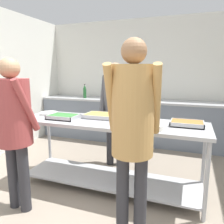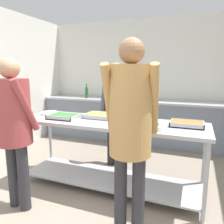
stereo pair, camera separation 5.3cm
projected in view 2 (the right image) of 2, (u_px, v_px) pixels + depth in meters
The scene contains 14 objects.
wall_rear at pixel (149, 80), 4.86m from camera, with size 4.78×0.06×2.65m.
wall_left at pixel (1, 82), 3.99m from camera, with size 0.06×3.85×2.65m.
back_counter at pixel (145, 121), 4.68m from camera, with size 4.62×0.65×0.92m.
serving_counter at pixel (109, 143), 2.82m from camera, with size 2.41×0.71×0.91m.
plate_stack at pixel (50, 113), 3.20m from camera, with size 0.26×0.26×0.04m.
serving_tray_greens at pixel (64, 117), 2.91m from camera, with size 0.39×0.27×0.05m.
serving_tray_vegetables at pixel (101, 116), 2.97m from camera, with size 0.41×0.33×0.05m.
sauce_pan at pixel (126, 123), 2.51m from camera, with size 0.44×0.30×0.07m.
broccoli_bowl at pixel (155, 127), 2.35m from camera, with size 0.18×0.18×0.09m.
serving_tray_roast at pixel (187, 124), 2.51m from camera, with size 0.37×0.27×0.05m.
guest_serving_left at pixel (14, 119), 2.31m from camera, with size 0.48×0.37×1.66m.
guest_serving_right at pixel (131, 121), 1.83m from camera, with size 0.49×0.40×1.79m.
cook_behind_counter at pixel (116, 104), 3.46m from camera, with size 0.51×0.39×1.66m.
water_bottle at pixel (87, 92), 4.96m from camera, with size 0.07×0.07×0.32m.
Camera 2 is at (1.00, -1.14, 1.53)m, focal length 35.00 mm.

